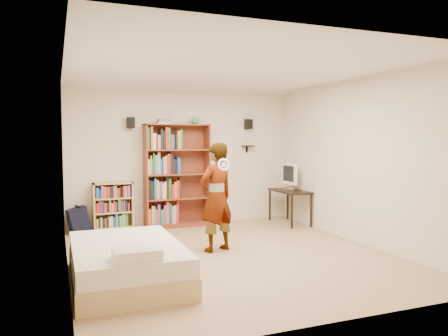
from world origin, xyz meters
The scene contains 14 objects.
ground centered at (0.00, 0.00, 0.00)m, with size 4.50×5.00×0.01m, color tan.
room_shell centered at (0.00, 0.00, 1.76)m, with size 4.52×5.02×2.71m.
crown_molding centered at (0.00, 0.00, 2.67)m, with size 4.50×5.00×0.06m.
speaker_left centered at (-1.05, 2.40, 2.00)m, with size 0.14×0.12×0.20m, color black.
speaker_right centered at (1.35, 2.40, 2.00)m, with size 0.14×0.12×0.20m, color black.
wall_shelf centered at (1.35, 2.41, 1.55)m, with size 0.25×0.16×0.03m, color black.
tall_bookshelf centered at (-0.19, 2.32, 0.99)m, with size 1.25×0.36×1.98m, color brown, non-canonical shape.
low_bookshelf centered at (-1.40, 2.37, 0.45)m, with size 0.72×0.27×0.90m, color tan, non-canonical shape.
computer_desk centered at (1.98, 1.78, 0.34)m, with size 0.49×0.99×0.67m, color black, non-canonical shape.
imac centered at (2.03, 1.92, 0.94)m, with size 0.11×0.53×0.53m, color white, non-canonical shape.
daybed centered at (-1.60, -0.61, 0.29)m, with size 1.26×1.94×0.57m, color white, non-canonical shape.
person centered at (-0.11, 0.32, 0.82)m, with size 0.60×0.39×1.65m, color black.
wii_wheel centered at (-0.11, 0.02, 1.33)m, with size 0.18×0.18×0.03m, color white.
navy_bag centered at (-2.01, 2.29, 0.25)m, with size 0.37×0.24×0.50m, color black, non-canonical shape.
Camera 1 is at (-2.36, -5.83, 1.72)m, focal length 35.00 mm.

